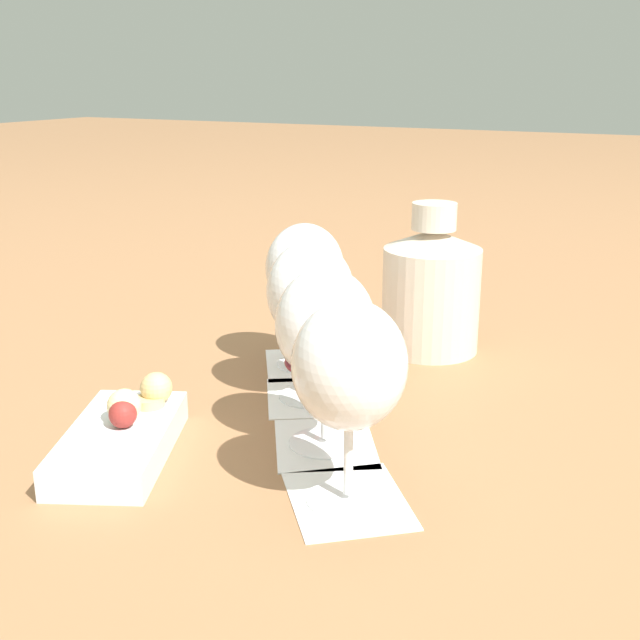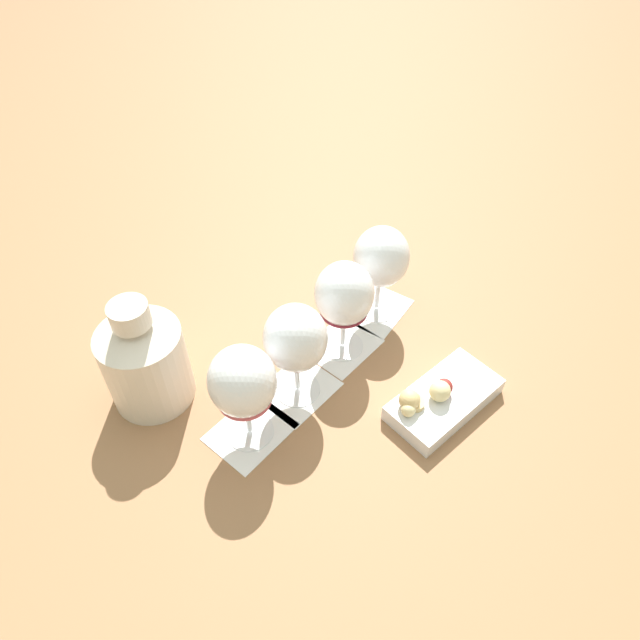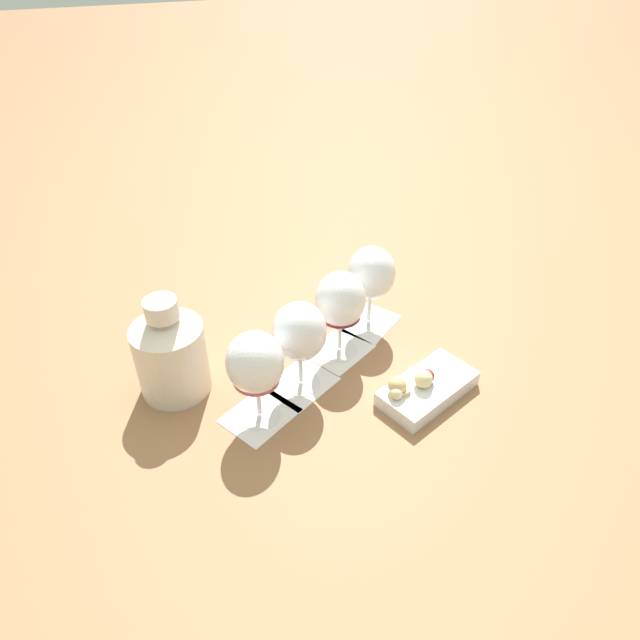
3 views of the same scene
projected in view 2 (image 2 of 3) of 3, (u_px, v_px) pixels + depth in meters
The scene contains 11 objects.
ground_plane at pixel (319, 365), 0.89m from camera, with size 8.00×8.00×0.00m, color #936642.
tasting_card_0 at pixel (250, 431), 0.80m from camera, with size 0.14×0.13×0.00m.
tasting_card_1 at pixel (298, 389), 0.86m from camera, with size 0.14×0.13×0.00m.
tasting_card_2 at pixel (342, 346), 0.92m from camera, with size 0.14×0.13×0.00m.
tasting_card_3 at pixel (376, 309), 0.97m from camera, with size 0.14×0.14×0.00m.
wine_glass_0 at pixel (243, 384), 0.73m from camera, with size 0.09×0.09×0.17m.
wine_glass_1 at pixel (296, 342), 0.78m from camera, with size 0.09×0.09×0.17m.
wine_glass_2 at pixel (344, 297), 0.84m from camera, with size 0.09×0.09×0.17m.
wine_glass_3 at pixel (381, 261), 0.90m from camera, with size 0.09×0.09×0.17m.
ceramic_vase at pixel (144, 359), 0.80m from camera, with size 0.12×0.12×0.18m.
snack_dish at pixel (441, 399), 0.82m from camera, with size 0.19×0.15×0.06m.
Camera 2 is at (-0.17, -0.54, 0.69)m, focal length 32.00 mm.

